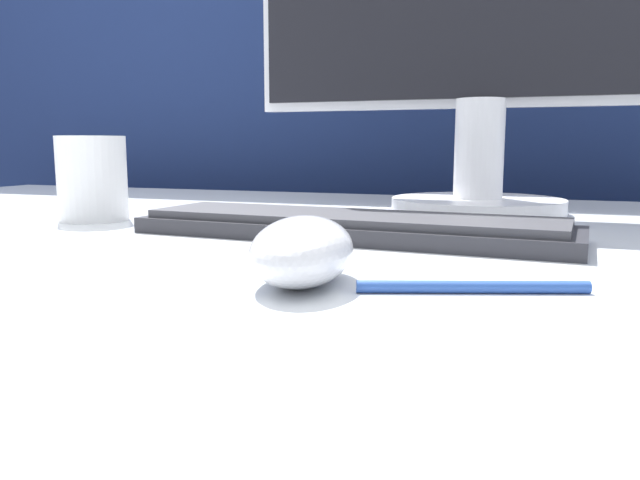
# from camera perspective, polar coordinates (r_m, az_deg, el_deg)

# --- Properties ---
(partition_panel) EXTENTS (5.00, 0.03, 1.42)m
(partition_panel) POSITION_cam_1_polar(r_m,az_deg,el_deg) (1.27, 12.47, 4.40)
(partition_panel) COLOR navy
(partition_panel) RESTS_ON ground_plane
(computer_mouse_near) EXTENTS (0.08, 0.12, 0.05)m
(computer_mouse_near) POSITION_cam_1_polar(r_m,az_deg,el_deg) (0.41, -1.60, -0.99)
(computer_mouse_near) COLOR silver
(computer_mouse_near) RESTS_ON desk
(keyboard) EXTENTS (0.45, 0.14, 0.02)m
(keyboard) POSITION_cam_1_polar(r_m,az_deg,el_deg) (0.62, 2.78, 1.32)
(keyboard) COLOR #28282D
(keyboard) RESTS_ON desk
(mug) EXTENTS (0.08, 0.08, 0.10)m
(mug) POSITION_cam_1_polar(r_m,az_deg,el_deg) (0.81, -20.10, 5.30)
(mug) COLOR white
(mug) RESTS_ON desk
(pen) EXTENTS (0.14, 0.06, 0.01)m
(pen) POSITION_cam_1_polar(r_m,az_deg,el_deg) (0.40, 13.78, -4.19)
(pen) COLOR #284C9E
(pen) RESTS_ON desk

